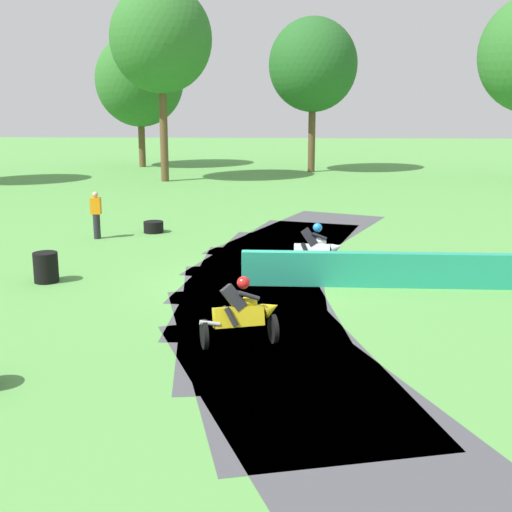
# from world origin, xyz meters

# --- Properties ---
(ground_plane) EXTENTS (120.00, 120.00, 0.00)m
(ground_plane) POSITION_xyz_m (0.00, 0.00, 0.00)
(ground_plane) COLOR #569947
(track_asphalt) EXTENTS (6.96, 23.42, 0.01)m
(track_asphalt) POSITION_xyz_m (0.60, -0.01, 0.00)
(track_asphalt) COLOR #47474C
(track_asphalt) RESTS_ON ground
(safety_barrier) EXTENTS (12.05, 0.44, 0.90)m
(safety_barrier) POSITION_xyz_m (5.63, -0.07, 0.45)
(safety_barrier) COLOR #239375
(safety_barrier) RESTS_ON ground
(motorcycle_lead_white) EXTENTS (1.70, 0.86, 1.43)m
(motorcycle_lead_white) POSITION_xyz_m (1.56, 1.51, 0.64)
(motorcycle_lead_white) COLOR black
(motorcycle_lead_white) RESTS_ON ground
(motorcycle_chase_yellow) EXTENTS (1.68, 1.11, 1.43)m
(motorcycle_chase_yellow) POSITION_xyz_m (-0.11, -4.41, 0.65)
(motorcycle_chase_yellow) COLOR black
(motorcycle_chase_yellow) RESTS_ON ground
(tire_stack_near) EXTENTS (0.71, 0.71, 0.40)m
(tire_stack_near) POSITION_xyz_m (-4.01, 6.79, 0.20)
(tire_stack_near) COLOR black
(tire_stack_near) RESTS_ON ground
(tire_stack_mid_a) EXTENTS (0.65, 0.65, 0.80)m
(tire_stack_mid_a) POSITION_xyz_m (-5.60, 0.03, 0.40)
(tire_stack_mid_a) COLOR black
(tire_stack_mid_a) RESTS_ON ground
(track_marshal) EXTENTS (0.34, 0.24, 1.63)m
(track_marshal) POSITION_xyz_m (-5.75, 5.65, 0.82)
(track_marshal) COLOR #232328
(track_marshal) RESTS_ON ground
(tree_far_right) EXTENTS (5.43, 5.43, 9.41)m
(tree_far_right) POSITION_xyz_m (2.29, 26.66, 6.54)
(tree_far_right) COLOR brown
(tree_far_right) RESTS_ON ground
(tree_behind_barrier) EXTENTS (5.54, 5.54, 10.65)m
(tree_behind_barrier) POSITION_xyz_m (-6.13, 21.50, 7.71)
(tree_behind_barrier) COLOR brown
(tree_behind_barrier) RESTS_ON ground
(tree_distant) EXTENTS (5.78, 5.78, 8.73)m
(tree_distant) POSITION_xyz_m (-8.99, 29.21, 5.69)
(tree_distant) COLOR brown
(tree_distant) RESTS_ON ground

